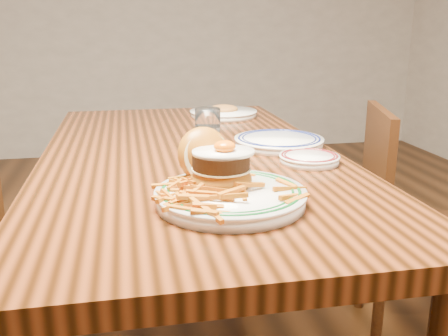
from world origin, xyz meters
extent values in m
cube|color=black|center=(0.00, 0.00, 0.72)|extent=(0.85, 1.60, 0.05)
cylinder|color=black|center=(-0.36, 0.74, 0.35)|extent=(0.07, 0.07, 0.70)
cylinder|color=black|center=(0.36, 0.74, 0.35)|extent=(0.07, 0.07, 0.70)
cube|color=#371D0B|center=(0.83, 0.04, 0.40)|extent=(0.49, 0.49, 0.04)
cube|color=#371D0B|center=(0.66, 0.09, 0.63)|extent=(0.14, 0.38, 0.42)
cylinder|color=#371D0B|center=(0.71, 0.25, 0.19)|extent=(0.04, 0.04, 0.38)
cylinder|color=#371D0B|center=(0.62, -0.07, 0.19)|extent=(0.04, 0.04, 0.38)
cylinder|color=white|center=(0.02, -0.46, 0.76)|extent=(0.31, 0.31, 0.02)
cylinder|color=white|center=(0.02, -0.46, 0.78)|extent=(0.32, 0.32, 0.01)
torus|color=#0D4D1B|center=(0.02, -0.46, 0.78)|extent=(0.29, 0.29, 0.01)
torus|color=#0D4D1B|center=(0.02, -0.46, 0.78)|extent=(0.26, 0.26, 0.01)
ellipsoid|color=#A86015|center=(0.01, -0.43, 0.80)|extent=(0.13, 0.13, 0.06)
cylinder|color=#D9BF87|center=(0.01, -0.43, 0.82)|extent=(0.13, 0.13, 0.00)
cylinder|color=black|center=(0.01, -0.43, 0.84)|extent=(0.12, 0.12, 0.03)
ellipsoid|color=white|center=(0.02, -0.43, 0.85)|extent=(0.13, 0.11, 0.01)
ellipsoid|color=#F46204|center=(0.02, -0.43, 0.87)|extent=(0.05, 0.05, 0.03)
ellipsoid|color=#A86015|center=(-0.01, -0.36, 0.83)|extent=(0.15, 0.14, 0.14)
cylinder|color=#D9BF87|center=(-0.01, -0.38, 0.83)|extent=(0.12, 0.08, 0.11)
cylinder|color=white|center=(0.30, -0.19, 0.76)|extent=(0.16, 0.16, 0.02)
cylinder|color=white|center=(0.30, -0.19, 0.77)|extent=(0.16, 0.16, 0.01)
torus|color=#5E1517|center=(0.30, -0.19, 0.77)|extent=(0.15, 0.15, 0.01)
torus|color=#5E1517|center=(0.30, -0.19, 0.77)|extent=(0.14, 0.14, 0.01)
cube|color=silver|center=(0.32, -0.18, 0.77)|extent=(0.06, 0.09, 0.00)
cylinder|color=white|center=(0.28, 0.01, 0.76)|extent=(0.27, 0.27, 0.02)
cylinder|color=white|center=(0.28, 0.01, 0.77)|extent=(0.27, 0.27, 0.01)
torus|color=#101953|center=(0.28, 0.01, 0.78)|extent=(0.25, 0.25, 0.01)
torus|color=#101953|center=(0.28, 0.01, 0.78)|extent=(0.23, 0.23, 0.01)
cylinder|color=white|center=(0.06, 0.06, 0.81)|extent=(0.08, 0.08, 0.12)
cylinder|color=silver|center=(0.06, 0.06, 0.78)|extent=(0.07, 0.07, 0.06)
cylinder|color=white|center=(0.21, 0.55, 0.76)|extent=(0.27, 0.27, 0.02)
cylinder|color=white|center=(0.21, 0.55, 0.77)|extent=(0.27, 0.27, 0.01)
ellipsoid|color=#C37B37|center=(0.21, 0.55, 0.78)|extent=(0.12, 0.10, 0.03)
camera|label=1|loc=(-0.18, -1.42, 1.11)|focal=40.00mm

